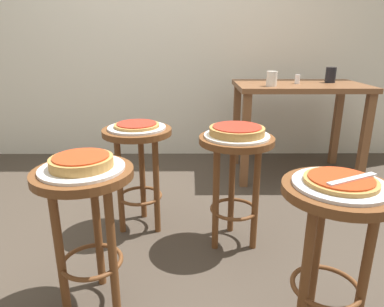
# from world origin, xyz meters

# --- Properties ---
(ground_plane) EXTENTS (6.00, 6.00, 0.00)m
(ground_plane) POSITION_xyz_m (0.00, 0.00, 0.00)
(ground_plane) COLOR #42382D
(stool_foreground) EXTENTS (0.40, 0.40, 0.63)m
(stool_foreground) POSITION_xyz_m (0.79, -0.68, 0.47)
(stool_foreground) COLOR brown
(stool_foreground) RESTS_ON ground_plane
(serving_plate_foreground) EXTENTS (0.33, 0.33, 0.01)m
(serving_plate_foreground) POSITION_xyz_m (0.79, -0.68, 0.64)
(serving_plate_foreground) COLOR silver
(serving_plate_foreground) RESTS_ON stool_foreground
(pizza_foreground) EXTENTS (0.25, 0.25, 0.02)m
(pizza_foreground) POSITION_xyz_m (0.79, -0.68, 0.65)
(pizza_foreground) COLOR #B78442
(pizza_foreground) RESTS_ON serving_plate_foreground
(stool_middle) EXTENTS (0.40, 0.40, 0.63)m
(stool_middle) POSITION_xyz_m (-0.16, -0.52, 0.47)
(stool_middle) COLOR brown
(stool_middle) RESTS_ON ground_plane
(serving_plate_middle) EXTENTS (0.33, 0.33, 0.01)m
(serving_plate_middle) POSITION_xyz_m (-0.16, -0.52, 0.64)
(serving_plate_middle) COLOR silver
(serving_plate_middle) RESTS_ON stool_middle
(pizza_middle) EXTENTS (0.25, 0.25, 0.05)m
(pizza_middle) POSITION_xyz_m (-0.16, -0.52, 0.66)
(pizza_middle) COLOR #B78442
(pizza_middle) RESTS_ON serving_plate_middle
(stool_leftside) EXTENTS (0.40, 0.40, 0.63)m
(stool_leftside) POSITION_xyz_m (0.51, -0.04, 0.47)
(stool_leftside) COLOR brown
(stool_leftside) RESTS_ON ground_plane
(serving_plate_leftside) EXTENTS (0.35, 0.35, 0.01)m
(serving_plate_leftside) POSITION_xyz_m (0.51, -0.04, 0.64)
(serving_plate_leftside) COLOR white
(serving_plate_leftside) RESTS_ON stool_leftside
(pizza_leftside) EXTENTS (0.29, 0.29, 0.05)m
(pizza_leftside) POSITION_xyz_m (0.51, -0.04, 0.66)
(pizza_leftside) COLOR #B78442
(pizza_leftside) RESTS_ON serving_plate_leftside
(stool_rear) EXTENTS (0.40, 0.40, 0.63)m
(stool_rear) POSITION_xyz_m (-0.04, 0.14, 0.47)
(stool_rear) COLOR brown
(stool_rear) RESTS_ON ground_plane
(serving_plate_rear) EXTENTS (0.33, 0.33, 0.01)m
(serving_plate_rear) POSITION_xyz_m (-0.04, 0.14, 0.64)
(serving_plate_rear) COLOR silver
(serving_plate_rear) RESTS_ON stool_rear
(pizza_rear) EXTENTS (0.26, 0.26, 0.02)m
(pizza_rear) POSITION_xyz_m (-0.04, 0.14, 0.65)
(pizza_rear) COLOR #B78442
(pizza_rear) RESTS_ON serving_plate_rear
(dining_table) EXTENTS (1.02, 0.64, 0.78)m
(dining_table) POSITION_xyz_m (1.15, 1.04, 0.65)
(dining_table) COLOR brown
(dining_table) RESTS_ON ground_plane
(cup_near_edge) EXTENTS (0.08, 0.08, 0.11)m
(cup_near_edge) POSITION_xyz_m (0.88, 0.87, 0.84)
(cup_near_edge) COLOR silver
(cup_near_edge) RESTS_ON dining_table
(cup_far_edge) EXTENTS (0.08, 0.08, 0.12)m
(cup_far_edge) POSITION_xyz_m (1.42, 1.10, 0.84)
(cup_far_edge) COLOR black
(cup_far_edge) RESTS_ON dining_table
(condiment_shaker) EXTENTS (0.04, 0.04, 0.07)m
(condiment_shaker) POSITION_xyz_m (1.13, 1.03, 0.82)
(condiment_shaker) COLOR white
(condiment_shaker) RESTS_ON dining_table
(pizza_server_knife) EXTENTS (0.21, 0.12, 0.01)m
(pizza_server_knife) POSITION_xyz_m (0.82, -0.70, 0.67)
(pizza_server_knife) COLOR silver
(pizza_server_knife) RESTS_ON pizza_foreground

